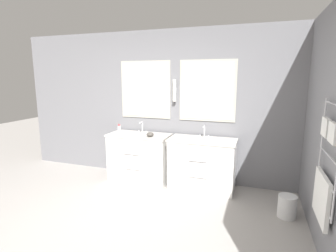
# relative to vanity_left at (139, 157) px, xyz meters

# --- Properties ---
(ground_plane) EXTENTS (16.00, 16.00, 0.00)m
(ground_plane) POSITION_rel_vanity_left_xyz_m (0.44, -1.90, -0.42)
(ground_plane) COLOR #9E9993
(wall_back) EXTENTS (5.92, 0.14, 2.60)m
(wall_back) POSITION_rel_vanity_left_xyz_m (0.44, 0.37, 0.89)
(wall_back) COLOR slate
(wall_back) RESTS_ON ground_plane
(wall_right) EXTENTS (0.13, 4.35, 2.60)m
(wall_right) POSITION_rel_vanity_left_xyz_m (2.62, -0.90, 0.87)
(wall_right) COLOR slate
(wall_right) RESTS_ON ground_plane
(vanity_left) EXTENTS (1.07, 0.58, 0.83)m
(vanity_left) POSITION_rel_vanity_left_xyz_m (0.00, 0.00, 0.00)
(vanity_left) COLOR white
(vanity_left) RESTS_ON ground_plane
(vanity_right) EXTENTS (1.07, 0.58, 0.83)m
(vanity_right) POSITION_rel_vanity_left_xyz_m (1.11, 0.00, 0.00)
(vanity_right) COLOR white
(vanity_right) RESTS_ON ground_plane
(faucet_left) EXTENTS (0.17, 0.13, 0.20)m
(faucet_left) POSITION_rel_vanity_left_xyz_m (-0.00, 0.16, 0.51)
(faucet_left) COLOR silver
(faucet_left) RESTS_ON vanity_left
(faucet_right) EXTENTS (0.17, 0.13, 0.20)m
(faucet_right) POSITION_rel_vanity_left_xyz_m (1.11, 0.16, 0.51)
(faucet_right) COLOR silver
(faucet_right) RESTS_ON vanity_right
(toiletry_bottle) EXTENTS (0.06, 0.06, 0.17)m
(toiletry_bottle) POSITION_rel_vanity_left_xyz_m (-0.34, -0.05, 0.49)
(toiletry_bottle) COLOR silver
(toiletry_bottle) RESTS_ON vanity_left
(amenity_bowl) EXTENTS (0.12, 0.12, 0.07)m
(amenity_bowl) POSITION_rel_vanity_left_xyz_m (0.25, -0.07, 0.44)
(amenity_bowl) COLOR #4C4742
(amenity_bowl) RESTS_ON vanity_left
(soap_dish) EXTENTS (0.10, 0.07, 0.04)m
(soap_dish) POSITION_rel_vanity_left_xyz_m (0.85, -0.10, 0.42)
(soap_dish) COLOR white
(soap_dish) RESTS_ON vanity_right
(waste_bin) EXTENTS (0.23, 0.23, 0.30)m
(waste_bin) POSITION_rel_vanity_left_xyz_m (2.35, -0.50, -0.27)
(waste_bin) COLOR silver
(waste_bin) RESTS_ON ground_plane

